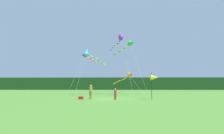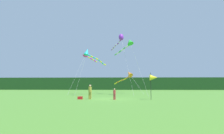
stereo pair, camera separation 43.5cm
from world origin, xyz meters
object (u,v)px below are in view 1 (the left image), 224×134
(cooler_box, at_px, (81,98))
(kite_purple, at_px, (120,39))
(kite_magenta, at_px, (86,54))
(person_adult, at_px, (91,91))
(banner_flag_pole, at_px, (154,78))
(kite_orange, at_px, (127,75))
(kite_cyan, at_px, (90,54))
(kite_green, at_px, (128,43))
(person_child, at_px, (115,93))

(cooler_box, xyz_separation_m, kite_purple, (4.90, 12.06, 10.11))
(cooler_box, bearing_deg, kite_purple, 67.88)
(kite_magenta, xyz_separation_m, kite_purple, (6.37, -0.68, 2.79))
(person_adult, distance_m, banner_flag_pole, 7.81)
(kite_orange, bearing_deg, kite_cyan, -128.55)
(kite_cyan, distance_m, kite_orange, 11.24)
(kite_orange, bearing_deg, kite_green, -91.25)
(kite_green, height_order, kite_magenta, kite_green)
(kite_green, bearing_deg, person_adult, -117.36)
(kite_green, bearing_deg, kite_cyan, -167.42)
(person_child, height_order, banner_flag_pole, banner_flag_pole)
(person_adult, relative_size, kite_green, 0.18)
(cooler_box, height_order, kite_purple, kite_purple)
(kite_cyan, bearing_deg, person_adult, -80.63)
(kite_cyan, xyz_separation_m, kite_orange, (6.73, 8.45, -3.08))
(kite_green, bearing_deg, kite_orange, 88.75)
(person_adult, xyz_separation_m, person_child, (2.98, -0.71, -0.24))
(person_adult, bearing_deg, kite_cyan, 99.37)
(person_adult, xyz_separation_m, cooler_box, (-1.17, -0.14, -0.80))
(cooler_box, relative_size, banner_flag_pole, 0.18)
(person_child, relative_size, kite_purple, 0.12)
(kite_green, xyz_separation_m, kite_purple, (-1.44, 1.92, 1.27))
(person_adult, distance_m, kite_purple, 15.58)
(kite_magenta, bearing_deg, person_adult, -78.20)
(cooler_box, bearing_deg, kite_orange, 69.23)
(cooler_box, bearing_deg, person_child, -7.81)
(person_child, relative_size, cooler_box, 2.25)
(banner_flag_pole, bearing_deg, kite_green, 103.39)
(kite_magenta, bearing_deg, kite_green, -18.44)
(banner_flag_pole, xyz_separation_m, kite_cyan, (-9.04, 8.86, 4.30))
(kite_orange, xyz_separation_m, kite_magenta, (-7.96, -4.38, 3.69))
(person_child, xyz_separation_m, cooler_box, (-4.15, 0.57, -0.56))
(person_child, distance_m, banner_flag_pole, 5.02)
(banner_flag_pole, relative_size, kite_magenta, 0.38)
(kite_magenta, bearing_deg, kite_purple, -6.09)
(kite_purple, bearing_deg, banner_flag_pole, -72.36)
(person_adult, distance_m, kite_cyan, 10.47)
(kite_orange, bearing_deg, person_child, -97.55)
(person_adult, height_order, kite_cyan, kite_cyan)
(person_child, bearing_deg, kite_cyan, 115.42)
(person_adult, bearing_deg, cooler_box, -173.27)
(person_child, distance_m, cooler_box, 4.22)
(person_adult, relative_size, cooler_box, 3.01)
(banner_flag_pole, distance_m, kite_green, 12.41)
(person_adult, height_order, cooler_box, person_adult)
(person_adult, relative_size, kite_orange, 0.16)
(cooler_box, height_order, kite_orange, kite_orange)
(person_child, distance_m, kite_green, 13.71)
(kite_cyan, bearing_deg, kite_green, 12.58)
(person_child, distance_m, kite_purple, 15.86)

